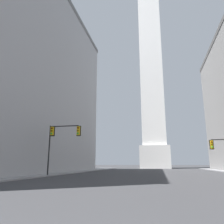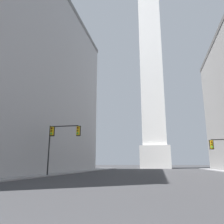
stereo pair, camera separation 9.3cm
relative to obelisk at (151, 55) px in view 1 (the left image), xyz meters
The scene contains 3 objects.
sidewalk_left 61.58m from the obelisk, 108.26° to the right, with size 5.00×84.37×0.15m, color gray.
obelisk is the anchor object (origin of this frame).
traffic_light_mid_left 58.89m from the obelisk, 103.73° to the right, with size 4.41×0.51×6.44m.
Camera 1 is at (1.24, -2.32, 1.62)m, focal length 35.00 mm.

